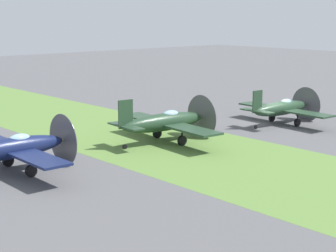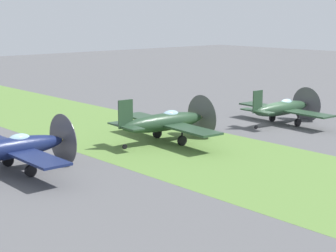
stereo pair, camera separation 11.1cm
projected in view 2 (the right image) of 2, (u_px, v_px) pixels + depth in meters
name	position (u px, v px, depth m)	size (l,w,h in m)	color
ground_plane	(272.00, 125.00, 42.74)	(160.00, 160.00, 0.00)	#515154
grass_verge	(172.00, 146.00, 35.98)	(120.00, 11.00, 0.01)	#567A38
airplane_lead	(283.00, 108.00, 42.75)	(8.42, 6.66, 3.00)	#233D28
airplane_wingman	(165.00, 122.00, 36.72)	(9.22, 7.30, 3.28)	#233D28
airplane_trail	(12.00, 148.00, 29.70)	(8.96, 7.12, 3.21)	#141E47
ground_crew_chief	(258.00, 100.00, 48.92)	(0.57, 0.38, 1.73)	#847A5B
fuel_drum	(187.00, 121.00, 42.01)	(0.60, 0.60, 0.90)	#476633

